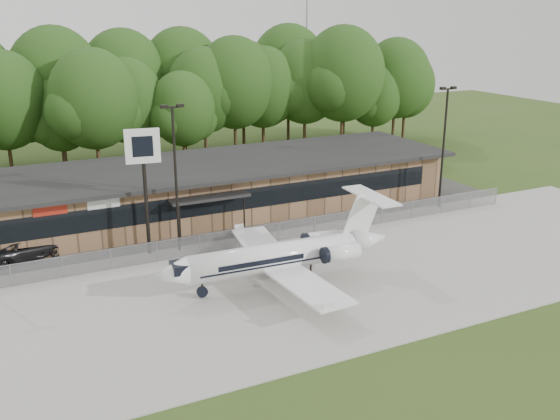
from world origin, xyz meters
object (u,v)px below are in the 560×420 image
business_jet (282,257)px  suv (27,248)px  pole_sign (143,160)px  terminal (209,187)px

business_jet → suv: business_jet is taller
suv → business_jet: bearing=-144.4°
suv → pole_sign: bearing=-125.3°
terminal → suv: bearing=-164.1°
terminal → suv: terminal is taller
terminal → pole_sign: pole_sign is taller
business_jet → suv: bearing=142.3°
pole_sign → suv: bearing=167.4°
business_jet → pole_sign: pole_sign is taller
suv → terminal: bearing=-88.2°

